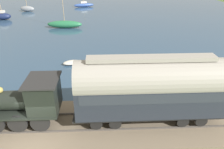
{
  "coord_description": "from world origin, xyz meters",
  "views": [
    {
      "loc": [
        -10.2,
        -3.95,
        9.67
      ],
      "look_at": [
        6.74,
        -4.75,
        1.18
      ],
      "focal_mm": 35.0,
      "sensor_mm": 36.0,
      "label": 1
    }
  ],
  "objects_px": {
    "passenger_coach": "(149,87)",
    "rowboat_near_shore": "(72,63)",
    "sailboat_green": "(65,24)",
    "sailboat_blue": "(84,5)",
    "sailboat_navy": "(2,16)",
    "steam_locomotive": "(26,99)",
    "sailboat_gray": "(27,9)"
  },
  "relations": [
    {
      "from": "passenger_coach",
      "to": "rowboat_near_shore",
      "type": "relative_size",
      "value": 4.33
    },
    {
      "from": "passenger_coach",
      "to": "sailboat_green",
      "type": "bearing_deg",
      "value": 19.28
    },
    {
      "from": "rowboat_near_shore",
      "to": "sailboat_blue",
      "type": "bearing_deg",
      "value": -13.07
    },
    {
      "from": "rowboat_near_shore",
      "to": "sailboat_green",
      "type": "bearing_deg",
      "value": -3.98
    },
    {
      "from": "sailboat_navy",
      "to": "sailboat_blue",
      "type": "height_order",
      "value": "sailboat_navy"
    },
    {
      "from": "sailboat_green",
      "to": "sailboat_navy",
      "type": "relative_size",
      "value": 0.96
    },
    {
      "from": "steam_locomotive",
      "to": "sailboat_navy",
      "type": "bearing_deg",
      "value": 24.13
    },
    {
      "from": "sailboat_blue",
      "to": "rowboat_near_shore",
      "type": "xyz_separation_m",
      "value": [
        -36.91,
        -1.24,
        -0.34
      ]
    },
    {
      "from": "steam_locomotive",
      "to": "sailboat_blue",
      "type": "relative_size",
      "value": 0.69
    },
    {
      "from": "sailboat_navy",
      "to": "rowboat_near_shore",
      "type": "bearing_deg",
      "value": -142.91
    },
    {
      "from": "steam_locomotive",
      "to": "passenger_coach",
      "type": "height_order",
      "value": "passenger_coach"
    },
    {
      "from": "passenger_coach",
      "to": "sailboat_green",
      "type": "distance_m",
      "value": 27.91
    },
    {
      "from": "steam_locomotive",
      "to": "passenger_coach",
      "type": "bearing_deg",
      "value": -90.0
    },
    {
      "from": "steam_locomotive",
      "to": "sailboat_navy",
      "type": "distance_m",
      "value": 36.47
    },
    {
      "from": "passenger_coach",
      "to": "sailboat_blue",
      "type": "distance_m",
      "value": 48.0
    },
    {
      "from": "passenger_coach",
      "to": "sailboat_navy",
      "type": "xyz_separation_m",
      "value": [
        33.25,
        22.43,
        -2.25
      ]
    },
    {
      "from": "sailboat_navy",
      "to": "sailboat_gray",
      "type": "xyz_separation_m",
      "value": [
        8.41,
        -2.34,
        -0.09
      ]
    },
    {
      "from": "steam_locomotive",
      "to": "sailboat_blue",
      "type": "height_order",
      "value": "sailboat_blue"
    },
    {
      "from": "passenger_coach",
      "to": "rowboat_near_shore",
      "type": "height_order",
      "value": "passenger_coach"
    },
    {
      "from": "sailboat_green",
      "to": "passenger_coach",
      "type": "bearing_deg",
      "value": -156.91
    },
    {
      "from": "passenger_coach",
      "to": "sailboat_navy",
      "type": "bearing_deg",
      "value": 34.0
    },
    {
      "from": "sailboat_green",
      "to": "sailboat_blue",
      "type": "distance_m",
      "value": 21.2
    },
    {
      "from": "sailboat_green",
      "to": "rowboat_near_shore",
      "type": "bearing_deg",
      "value": -165.18
    },
    {
      "from": "passenger_coach",
      "to": "sailboat_gray",
      "type": "xyz_separation_m",
      "value": [
        41.66,
        20.08,
        -2.34
      ]
    },
    {
      "from": "sailboat_gray",
      "to": "steam_locomotive",
      "type": "bearing_deg",
      "value": -150.7
    },
    {
      "from": "sailboat_navy",
      "to": "sailboat_gray",
      "type": "height_order",
      "value": "sailboat_navy"
    },
    {
      "from": "sailboat_blue",
      "to": "sailboat_navy",
      "type": "bearing_deg",
      "value": 118.24
    },
    {
      "from": "sailboat_blue",
      "to": "sailboat_green",
      "type": "bearing_deg",
      "value": 160.16
    },
    {
      "from": "passenger_coach",
      "to": "sailboat_green",
      "type": "xyz_separation_m",
      "value": [
        26.26,
        9.18,
        -2.36
      ]
    },
    {
      "from": "sailboat_navy",
      "to": "rowboat_near_shore",
      "type": "xyz_separation_m",
      "value": [
        -22.79,
        -16.31,
        -0.52
      ]
    },
    {
      "from": "sailboat_green",
      "to": "sailboat_gray",
      "type": "height_order",
      "value": "sailboat_green"
    },
    {
      "from": "steam_locomotive",
      "to": "rowboat_near_shore",
      "type": "height_order",
      "value": "steam_locomotive"
    }
  ]
}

